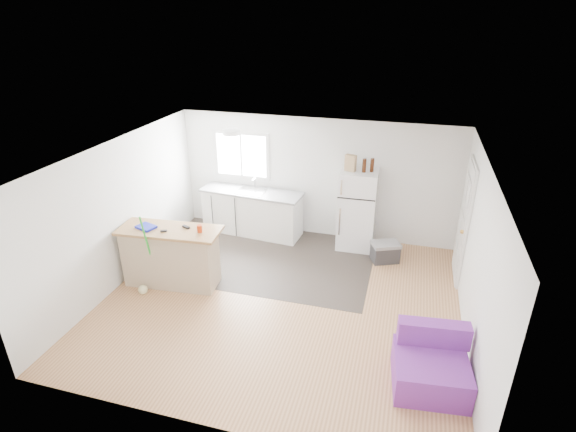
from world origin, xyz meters
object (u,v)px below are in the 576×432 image
object	(u,v)px
peninsula	(171,256)
bottle_left	(364,165)
blue_tray	(146,227)
cardboard_box	(351,163)
bottle_right	(372,165)
cooler	(385,252)
red_cup	(200,229)
kitchen_cabinets	(252,212)
cleaner_jug	(193,281)
purple_seat	(431,366)
refrigerator	(357,209)
mop	(145,280)

from	to	relation	value
peninsula	bottle_left	world-z (taller)	bottle_left
blue_tray	cardboard_box	distance (m)	3.72
blue_tray	bottle_right	bearing A→B (deg)	33.30
bottle_left	cardboard_box	bearing A→B (deg)	179.70
peninsula	cooler	size ratio (longest dim) A/B	2.89
peninsula	red_cup	world-z (taller)	red_cup
red_cup	blue_tray	xyz separation A→B (m)	(-0.90, -0.10, -0.04)
cooler	bottle_left	size ratio (longest dim) A/B	2.36
kitchen_cabinets	cleaner_jug	world-z (taller)	kitchen_cabinets
cardboard_box	cooler	bearing A→B (deg)	-26.16
blue_tray	cardboard_box	bearing A→B (deg)	35.87
purple_seat	blue_tray	distance (m)	4.71
kitchen_cabinets	refrigerator	distance (m)	2.15
mop	cardboard_box	distance (m)	4.09
purple_seat	kitchen_cabinets	bearing A→B (deg)	130.17
red_cup	peninsula	bearing A→B (deg)	-176.03
cooler	kitchen_cabinets	bearing A→B (deg)	146.27
kitchen_cabinets	blue_tray	world-z (taller)	kitchen_cabinets
kitchen_cabinets	refrigerator	xyz separation A→B (m)	(2.13, -0.02, 0.31)
blue_tray	red_cup	bearing A→B (deg)	6.36
refrigerator	red_cup	bearing A→B (deg)	-137.86
purple_seat	cardboard_box	distance (m)	3.89
mop	red_cup	world-z (taller)	mop
refrigerator	bottle_right	size ratio (longest dim) A/B	6.22
peninsula	cardboard_box	size ratio (longest dim) A/B	5.68
cardboard_box	bottle_right	xyz separation A→B (m)	(0.38, 0.06, -0.02)
purple_seat	bottle_right	size ratio (longest dim) A/B	3.85
peninsula	mop	distance (m)	0.57
mop	blue_tray	size ratio (longest dim) A/B	4.75
refrigerator	bottle_right	distance (m)	0.93
peninsula	cleaner_jug	world-z (taller)	peninsula
peninsula	cooler	xyz separation A→B (m)	(3.39, 1.70, -0.32)
kitchen_cabinets	purple_seat	distance (m)	4.85
purple_seat	red_cup	bearing A→B (deg)	155.09
mop	cooler	bearing A→B (deg)	17.94
mop	blue_tray	world-z (taller)	mop
cooler	purple_seat	bearing A→B (deg)	-99.23
cardboard_box	bottle_left	xyz separation A→B (m)	(0.25, -0.00, -0.02)
kitchen_cabinets	bottle_right	world-z (taller)	bottle_right
bottle_left	purple_seat	bearing A→B (deg)	-68.27
refrigerator	red_cup	xyz separation A→B (m)	(-2.23, -2.10, 0.30)
mop	bottle_right	size ratio (longest dim) A/B	5.71
peninsula	blue_tray	distance (m)	0.63
refrigerator	peninsula	bearing A→B (deg)	-143.56
bottle_left	refrigerator	bearing A→B (deg)	141.57
mop	bottle_left	world-z (taller)	bottle_left
cooler	blue_tray	world-z (taller)	blue_tray
purple_seat	bottle_left	world-z (taller)	bottle_left
red_cup	bottle_left	world-z (taller)	bottle_left
cooler	red_cup	xyz separation A→B (m)	(-2.84, -1.66, 0.89)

